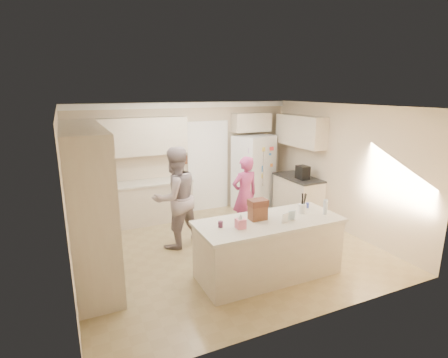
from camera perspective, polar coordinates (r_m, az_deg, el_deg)
name	(u,v)px	position (r m, az deg, el deg)	size (l,w,h in m)	color
floor	(227,249)	(6.61, 0.49, -11.44)	(5.20, 4.60, 0.02)	#998456
ceiling	(227,106)	(5.95, 0.54, 11.91)	(5.20, 4.60, 0.02)	white
wall_back	(185,159)	(8.25, -6.34, 3.32)	(5.20, 0.02, 2.60)	beige
wall_front	(310,226)	(4.28, 13.91, -7.51)	(5.20, 0.02, 2.60)	beige
wall_left	(66,200)	(5.60, -24.45, -3.17)	(0.02, 4.60, 2.60)	beige
wall_right	(341,168)	(7.61, 18.61, 1.72)	(0.02, 4.60, 2.60)	beige
crown_back	(185,105)	(8.06, -6.47, 11.88)	(5.20, 0.08, 0.12)	white
pantry_bank	(88,202)	(5.84, -21.32, -3.48)	(0.60, 2.60, 2.35)	beige
back_base_cab	(141,204)	(7.89, -13.40, -3.95)	(2.20, 0.60, 0.88)	beige
back_countertop	(140,184)	(7.75, -13.58, -0.74)	(2.24, 0.63, 0.04)	beige
back_upper_cab	(136,137)	(7.69, -14.22, 6.71)	(2.20, 0.35, 0.80)	beige
doorway_opening	(208,167)	(8.46, -2.69, 1.94)	(0.90, 0.06, 2.10)	black
doorway_casing	(208,167)	(8.42, -2.60, 1.89)	(1.02, 0.03, 2.22)	white
wall_frame_upper	(186,148)	(8.17, -6.16, 5.01)	(0.15, 0.02, 0.20)	brown
wall_frame_lower	(187,160)	(8.22, -6.11, 3.15)	(0.15, 0.02, 0.20)	brown
refrigerator	(254,172)	(8.67, 4.85, 1.19)	(0.90, 0.70, 1.80)	white
fridge_seam	(261,175)	(8.37, 6.04, 0.69)	(0.01, 0.02, 1.78)	gray
fridge_dispenser	(253,165)	(8.20, 4.79, 2.22)	(0.22, 0.03, 0.35)	black
fridge_handle_l	(260,169)	(8.30, 5.82, 1.64)	(0.02, 0.02, 0.85)	silver
fridge_handle_r	(263,169)	(8.35, 6.41, 1.70)	(0.02, 0.02, 0.85)	silver
over_fridge_cab	(251,122)	(8.63, 4.49, 9.22)	(0.95, 0.35, 0.45)	beige
right_base_cab	(298,197)	(8.36, 11.94, -2.82)	(0.60, 1.20, 0.88)	beige
right_countertop	(298,178)	(8.24, 12.04, 0.23)	(0.63, 1.24, 0.04)	#2D2B28
right_upper_cab	(300,131)	(8.29, 12.35, 7.69)	(0.35, 1.50, 0.70)	beige
coffee_maker	(303,172)	(8.02, 12.72, 1.06)	(0.22, 0.28, 0.30)	black
island_base	(268,249)	(5.63, 7.25, -11.27)	(2.20, 0.90, 0.88)	beige
island_top	(269,222)	(5.45, 7.40, -6.90)	(2.28, 0.96, 0.05)	beige
utensil_crock	(302,209)	(5.80, 12.64, -4.74)	(0.13, 0.13, 0.15)	white
tissue_box	(241,223)	(5.07, 2.71, -7.26)	(0.13, 0.13, 0.14)	#DF6B83
tissue_plume	(241,216)	(5.03, 2.73, -6.10)	(0.08, 0.08, 0.08)	white
dollhouse_body	(258,213)	(5.41, 5.53, -5.49)	(0.26, 0.18, 0.22)	brown
dollhouse_roof	(258,203)	(5.35, 5.57, -3.87)	(0.28, 0.20, 0.10)	#592D1E
jam_jar	(220,224)	(5.11, -0.58, -7.40)	(0.07, 0.07, 0.09)	#59263F
greeting_card_a	(285,218)	(5.33, 9.95, -6.27)	(0.12, 0.01, 0.16)	white
greeting_card_b	(291,215)	(5.45, 10.96, -5.85)	(0.12, 0.01, 0.16)	silver
water_bottle	(325,207)	(5.83, 16.22, -4.43)	(0.07, 0.07, 0.24)	silver
shaker_salt	(304,206)	(6.04, 12.95, -4.30)	(0.05, 0.05, 0.09)	#3847AA
shaker_pepper	(307,205)	(6.08, 13.47, -4.20)	(0.05, 0.05, 0.09)	#3847AA
teen_boy	(175,198)	(6.47, -7.94, -3.06)	(0.92, 0.72, 1.89)	#9A9491
teen_girl	(245,195)	(7.10, 3.41, -2.60)	(0.58, 0.38, 1.59)	#A73D71
fridge_magnets	(261,175)	(8.36, 6.07, 0.68)	(0.76, 0.02, 1.44)	tan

